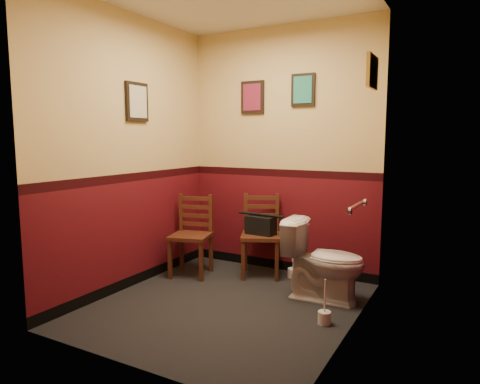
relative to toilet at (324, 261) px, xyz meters
The scene contains 16 objects.
floor 0.98m from the toilet, 142.53° to the right, with size 2.20×2.40×0.00m, color black.
wall_back 1.38m from the toilet, 138.01° to the left, with size 2.20×2.70×0.00m, color #540D16.
wall_front 2.13m from the toilet, 112.34° to the right, with size 2.20×2.70×0.00m, color #540D16.
wall_left 2.14m from the toilet, 163.13° to the right, with size 2.40×2.70×0.00m, color #540D16.
wall_right 1.19m from the toilet, 55.45° to the right, with size 2.40×2.70×0.00m, color #540D16.
grab_bar 0.74m from the toilet, 40.83° to the right, with size 0.05×0.56×0.06m.
framed_print_back_a 2.01m from the toilet, 149.60° to the left, with size 0.28×0.04×0.36m.
framed_print_back_b 1.81m from the toilet, 126.83° to the left, with size 0.26×0.04×0.34m.
framed_print_left 2.38m from the toilet, 165.90° to the right, with size 0.04×0.30×0.38m.
framed_print_right 1.72m from the toilet, ahead, with size 0.04×0.34×0.28m.
toilet is the anchor object (origin of this frame).
toilet_brush 0.62m from the toilet, 71.22° to the right, with size 0.10×0.10×0.37m.
chair_left 1.51m from the toilet, behind, with size 0.50×0.50×0.87m.
chair_right 0.92m from the toilet, 155.42° to the left, with size 0.54×0.54×0.88m.
handbag 0.91m from the toilet, 157.11° to the left, with size 0.33×0.18×0.23m.
tp_stack 0.67m from the toilet, 133.79° to the left, with size 0.23×0.14×0.29m.
Camera 1 is at (1.88, -3.18, 1.50)m, focal length 32.00 mm.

